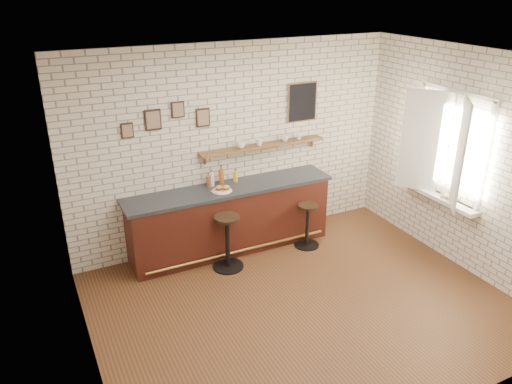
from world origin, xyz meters
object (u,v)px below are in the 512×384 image
(shelf_cup_b, at_px, (259,142))
(shelf_cup_d, at_px, (299,137))
(bitters_bottle_amber, at_px, (221,177))
(condiment_bottle_yellow, at_px, (236,176))
(bar_stool_left, at_px, (228,240))
(sandwich_plate, at_px, (222,191))
(shelf_cup_a, at_px, (241,145))
(ciabatta_sandwich, at_px, (223,188))
(book_lower, at_px, (448,199))
(book_upper, at_px, (448,198))
(shelf_cup_c, at_px, (285,139))
(bar_counter, at_px, (231,219))
(bar_stool_right, at_px, (307,224))
(bitters_bottle_brown, at_px, (209,181))
(bitters_bottle_white, at_px, (212,180))

(shelf_cup_b, relative_size, shelf_cup_d, 1.18)
(shelf_cup_b, bearing_deg, bitters_bottle_amber, 114.59)
(bitters_bottle_amber, distance_m, condiment_bottle_yellow, 0.23)
(bitters_bottle_amber, distance_m, bar_stool_left, 0.95)
(sandwich_plate, height_order, shelf_cup_a, shelf_cup_a)
(ciabatta_sandwich, xyz_separation_m, shelf_cup_a, (0.41, 0.28, 0.50))
(book_lower, distance_m, book_upper, 0.02)
(condiment_bottle_yellow, bearing_deg, sandwich_plate, -143.20)
(shelf_cup_b, height_order, shelf_cup_c, shelf_cup_b)
(shelf_cup_c, distance_m, book_lower, 2.49)
(bar_counter, distance_m, shelf_cup_a, 1.10)
(bar_stool_right, bearing_deg, condiment_bottle_yellow, 147.79)
(shelf_cup_b, bearing_deg, bitters_bottle_brown, 113.63)
(ciabatta_sandwich, distance_m, bitters_bottle_white, 0.25)
(bar_stool_right, relative_size, shelf_cup_d, 7.44)
(bar_stool_right, relative_size, shelf_cup_c, 6.04)
(sandwich_plate, bearing_deg, shelf_cup_b, 21.15)
(bitters_bottle_brown, height_order, shelf_cup_a, shelf_cup_a)
(bitters_bottle_brown, xyz_separation_m, bitters_bottle_amber, (0.20, -0.00, 0.03))
(ciabatta_sandwich, height_order, bitters_bottle_white, bitters_bottle_white)
(bar_stool_left, xyz_separation_m, shelf_cup_b, (0.82, 0.66, 1.12))
(bar_counter, relative_size, condiment_bottle_yellow, 15.52)
(condiment_bottle_yellow, distance_m, shelf_cup_d, 1.18)
(bitters_bottle_white, height_order, bar_stool_right, bitters_bottle_white)
(bar_stool_right, height_order, shelf_cup_b, shelf_cup_b)
(bitters_bottle_amber, xyz_separation_m, shelf_cup_b, (0.63, 0.04, 0.42))
(sandwich_plate, distance_m, bar_stool_left, 0.71)
(ciabatta_sandwich, relative_size, bitters_bottle_white, 0.84)
(bar_counter, xyz_separation_m, bar_stool_left, (-0.25, -0.46, -0.08))
(bitters_bottle_white, distance_m, condiment_bottle_yellow, 0.37)
(ciabatta_sandwich, distance_m, shelf_cup_c, 1.28)
(bitters_bottle_brown, bearing_deg, book_upper, -31.18)
(condiment_bottle_yellow, xyz_separation_m, book_lower, (2.45, -1.75, -0.15))
(bar_counter, relative_size, shelf_cup_c, 27.28)
(shelf_cup_b, bearing_deg, ciabatta_sandwich, 131.99)
(bitters_bottle_brown, height_order, shelf_cup_b, shelf_cup_b)
(bar_stool_right, bearing_deg, shelf_cup_a, 142.48)
(shelf_cup_c, bearing_deg, bitters_bottle_white, 84.00)
(book_upper, bearing_deg, shelf_cup_c, 126.67)
(bar_stool_right, xyz_separation_m, shelf_cup_c, (-0.07, 0.62, 1.18))
(bar_counter, bearing_deg, book_lower, -31.37)
(bar_counter, relative_size, bar_stool_left, 3.89)
(bitters_bottle_brown, bearing_deg, bar_counter, -30.62)
(bitters_bottle_amber, bearing_deg, shelf_cup_c, 2.37)
(shelf_cup_a, xyz_separation_m, book_lower, (2.35, -1.79, -0.61))
(bitters_bottle_brown, xyz_separation_m, shelf_cup_d, (1.51, 0.04, 0.45))
(bitters_bottle_white, bearing_deg, bar_stool_left, -93.40)
(condiment_bottle_yellow, height_order, bar_stool_left, condiment_bottle_yellow)
(ciabatta_sandwich, height_order, condiment_bottle_yellow, condiment_bottle_yellow)
(bar_counter, xyz_separation_m, bar_stool_right, (1.07, -0.42, -0.14))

